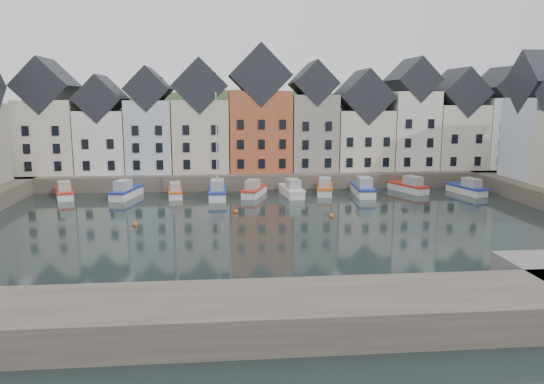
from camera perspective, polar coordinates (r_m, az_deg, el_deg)
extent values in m
plane|color=black|center=(50.50, 0.88, -4.12)|extent=(260.00, 260.00, 0.00)
cube|color=#4C423A|center=(79.66, -1.49, 1.89)|extent=(90.00, 16.00, 2.00)
cube|color=#4C423A|center=(29.36, -14.37, -13.14)|extent=(50.00, 6.00, 2.00)
ellipsoid|color=#21361B|center=(109.12, -2.39, -6.06)|extent=(153.60, 70.40, 64.00)
sphere|color=black|center=(100.01, -10.42, 7.84)|extent=(5.77, 5.77, 5.77)
sphere|color=black|center=(113.59, 10.12, 7.81)|extent=(5.27, 5.27, 5.27)
sphere|color=black|center=(109.47, 14.58, 7.44)|extent=(5.07, 5.07, 5.07)
sphere|color=black|center=(105.79, 5.34, 7.60)|extent=(5.01, 5.01, 5.01)
sphere|color=black|center=(110.24, -22.59, 6.33)|extent=(3.94, 3.94, 3.94)
sphere|color=black|center=(114.08, 11.88, 7.73)|extent=(5.21, 5.21, 5.21)
sphere|color=black|center=(107.62, -1.50, 7.95)|extent=(5.45, 5.45, 5.45)
sphere|color=black|center=(106.28, 18.70, 6.80)|extent=(4.49, 4.49, 4.49)
cube|color=beige|center=(80.42, -22.71, 5.51)|extent=(7.67, 8.00, 10.07)
cube|color=black|center=(80.26, -23.06, 10.45)|extent=(7.67, 8.16, 7.67)
cube|color=white|center=(78.64, -17.60, 5.20)|extent=(6.56, 8.00, 8.61)
cube|color=black|center=(78.40, -17.83, 9.52)|extent=(6.56, 8.16, 6.56)
cube|color=silver|center=(77.48, -12.88, 5.87)|extent=(6.20, 8.00, 10.02)
cube|color=black|center=(77.30, -13.07, 10.71)|extent=(6.20, 8.16, 6.20)
cube|color=beige|center=(76.89, -7.60, 6.03)|extent=(7.70, 8.00, 10.08)
cube|color=black|center=(76.71, -7.72, 11.21)|extent=(7.70, 8.16, 7.70)
cube|color=#C05A36|center=(76.99, -1.35, 6.57)|extent=(8.69, 8.00, 11.28)
cube|color=black|center=(76.90, -1.38, 12.37)|extent=(8.69, 8.16, 8.69)
cube|color=gray|center=(77.93, 4.34, 6.40)|extent=(6.43, 8.00, 10.78)
cube|color=black|center=(77.79, 4.41, 11.54)|extent=(6.43, 8.16, 6.43)
cube|color=beige|center=(79.58, 9.55, 5.57)|extent=(7.88, 8.00, 8.56)
cube|color=black|center=(79.34, 9.68, 10.05)|extent=(7.88, 8.16, 7.88)
cube|color=white|center=(81.68, 14.59, 6.45)|extent=(6.50, 8.00, 11.27)
cube|color=black|center=(81.58, 14.82, 11.53)|extent=(6.50, 8.16, 6.50)
cube|color=beige|center=(84.39, 19.06, 5.67)|extent=(7.23, 8.00, 9.32)
cube|color=black|center=(84.19, 19.32, 10.05)|extent=(7.23, 8.16, 7.23)
cube|color=white|center=(87.41, 23.19, 5.87)|extent=(6.18, 8.00, 10.32)
cube|color=black|center=(87.26, 23.50, 10.25)|extent=(6.18, 8.16, 6.18)
cube|color=silver|center=(77.17, 27.15, 5.13)|extent=(7.47, 8.00, 10.38)
sphere|color=#CB5617|center=(57.98, -3.92, -2.12)|extent=(0.50, 0.50, 0.50)
sphere|color=#CB5617|center=(56.21, 6.42, -2.55)|extent=(0.50, 0.50, 0.50)
sphere|color=#CB5617|center=(53.78, -14.50, -3.40)|extent=(0.50, 0.50, 0.50)
cube|color=silver|center=(71.55, -21.43, -0.29)|extent=(3.69, 6.38, 1.12)
cube|color=red|center=(71.45, -21.46, 0.20)|extent=(3.83, 6.53, 0.25)
cube|color=#969C9E|center=(70.44, -21.45, 0.57)|extent=(2.13, 2.77, 1.22)
cube|color=silver|center=(69.27, -15.37, -0.25)|extent=(3.33, 6.74, 1.19)
cube|color=#213298|center=(69.16, -15.39, 0.28)|extent=(3.46, 6.89, 0.27)
cube|color=#969C9E|center=(68.17, -15.73, 0.67)|extent=(2.05, 2.86, 1.29)
cube|color=silver|center=(68.47, -10.34, -0.22)|extent=(2.12, 5.58, 1.00)
cube|color=#CB5617|center=(68.38, -10.36, 0.23)|extent=(2.22, 5.69, 0.23)
cube|color=#969C9E|center=(67.48, -10.37, 0.57)|extent=(1.46, 2.29, 1.09)
cube|color=silver|center=(66.95, -5.88, -0.27)|extent=(2.06, 6.84, 1.25)
cube|color=#213298|center=(66.83, -5.89, 0.31)|extent=(2.17, 6.98, 0.28)
cube|color=#969C9E|center=(65.71, -5.91, 0.74)|extent=(1.60, 2.74, 1.37)
cylinder|color=silver|center=(66.78, -5.98, 5.28)|extent=(0.16, 0.16, 12.54)
cube|color=silver|center=(68.10, -1.90, -0.08)|extent=(3.67, 6.36, 1.12)
cube|color=red|center=(67.99, -1.90, 0.42)|extent=(3.81, 6.51, 0.25)
cube|color=#969C9E|center=(67.02, -2.11, 0.81)|extent=(2.12, 2.76, 1.22)
cube|color=silver|center=(67.98, 2.09, -0.09)|extent=(2.60, 6.54, 1.17)
cube|color=silver|center=(67.87, 2.10, 0.44)|extent=(2.72, 6.68, 0.27)
cube|color=#969C9E|center=(66.85, 2.30, 0.84)|extent=(1.76, 2.70, 1.27)
cube|color=silver|center=(69.90, 5.71, 0.14)|extent=(3.07, 6.44, 1.14)
cube|color=#CB5617|center=(69.79, 5.72, 0.64)|extent=(3.20, 6.58, 0.26)
cube|color=#969C9E|center=(68.77, 5.72, 1.03)|extent=(1.92, 2.72, 1.24)
cube|color=silver|center=(69.49, 9.73, 0.02)|extent=(2.56, 6.98, 1.25)
cube|color=#213298|center=(69.38, 9.74, 0.58)|extent=(2.69, 7.12, 0.29)
cube|color=#969C9E|center=(68.27, 9.92, 1.00)|extent=(1.80, 2.85, 1.37)
cube|color=silver|center=(73.09, 14.40, 0.31)|extent=(3.99, 6.45, 1.14)
cube|color=red|center=(72.99, 14.42, 0.79)|extent=(4.13, 6.60, 0.26)
cube|color=#969C9E|center=(72.21, 14.93, 1.17)|extent=(2.25, 2.84, 1.24)
cube|color=silver|center=(73.82, 20.16, 0.09)|extent=(3.21, 6.31, 1.11)
cube|color=#213298|center=(73.73, 20.19, 0.56)|extent=(3.33, 6.45, 0.25)
cube|color=#969C9E|center=(72.95, 20.67, 0.91)|extent=(1.95, 2.69, 1.21)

